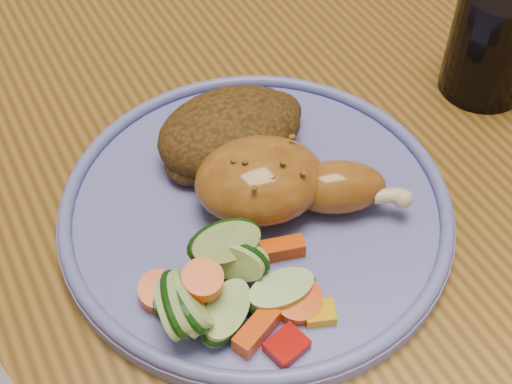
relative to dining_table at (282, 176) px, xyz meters
The scene contains 7 objects.
dining_table is the anchor object (origin of this frame).
plate 0.15m from the dining_table, 129.59° to the right, with size 0.28×0.28×0.01m, color #5D62B7.
plate_rim 0.16m from the dining_table, 129.59° to the right, with size 0.28×0.28×0.01m, color #5D62B7.
chicken_leg 0.16m from the dining_table, 122.19° to the right, with size 0.14×0.11×0.05m.
rice_pilaf 0.14m from the dining_table, 152.93° to the right, with size 0.12×0.08×0.05m.
vegetable_pile 0.23m from the dining_table, 130.73° to the right, with size 0.12×0.10×0.05m.
drinking_glass 0.21m from the dining_table, 18.66° to the right, with size 0.07×0.07×0.09m, color black.
Camera 1 is at (-0.23, -0.38, 1.15)m, focal length 50.00 mm.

